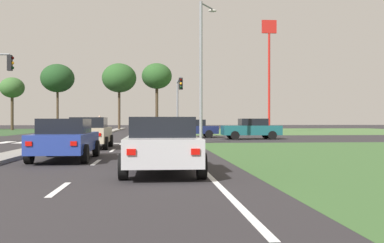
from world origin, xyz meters
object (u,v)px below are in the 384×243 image
object	(u,v)px
car_teal_fourth	(251,129)
car_navy_third	(191,128)
car_silver_second	(162,144)
treeline_second	(12,88)
street_lamp_second	(202,64)
treeline_third	(58,78)
car_beige_sixth	(89,132)
treeline_fourth	(157,77)
car_blue_fifth	(66,139)
fastfood_pole_sign	(269,52)
treeline_fifth	(119,78)
traffic_signal_far_right	(179,95)
car_grey_near	(90,125)
pedestrian_at_median	(100,123)

from	to	relation	value
car_teal_fourth	car_navy_third	bearing A→B (deg)	49.55
car_silver_second	car_teal_fourth	size ratio (longest dim) A/B	1.01
car_teal_fourth	treeline_second	distance (m)	44.25
car_silver_second	car_navy_third	xyz separation A→B (m)	(2.83, 25.04, -0.01)
car_silver_second	street_lamp_second	xyz separation A→B (m)	(2.83, 16.22, 4.20)
car_teal_fourth	treeline_third	distance (m)	41.24
car_beige_sixth	treeline_second	xyz separation A→B (m)	(-17.25, 44.26, 5.29)
car_beige_sixth	treeline_fourth	world-z (taller)	treeline_fourth
car_navy_third	street_lamp_second	size ratio (longest dim) A/B	0.51
car_blue_fifth	treeline_fourth	size ratio (longest dim) A/B	0.47
car_teal_fourth	treeline_fourth	xyz separation A→B (m)	(-6.91, 34.20, 7.17)
fastfood_pole_sign	treeline_third	bearing A→B (deg)	154.35
car_silver_second	fastfood_pole_sign	world-z (taller)	fastfood_pole_sign
car_beige_sixth	street_lamp_second	world-z (taller)	street_lamp_second
car_navy_third	car_teal_fourth	distance (m)	5.64
treeline_fifth	car_navy_third	bearing A→B (deg)	-74.49
traffic_signal_far_right	fastfood_pole_sign	size ratio (longest dim) A/B	0.41
car_navy_third	car_grey_near	bearing A→B (deg)	29.50
traffic_signal_far_right	treeline_fourth	xyz separation A→B (m)	(-1.74, 28.23, 4.34)
treeline_second	treeline_fifth	size ratio (longest dim) A/B	0.79
car_beige_sixth	car_grey_near	bearing A→B (deg)	97.90
traffic_signal_far_right	fastfood_pole_sign	xyz separation A→B (m)	(11.93, 14.98, 6.20)
car_silver_second	treeline_second	distance (m)	59.35
car_grey_near	car_navy_third	world-z (taller)	car_grey_near
car_silver_second	traffic_signal_far_right	world-z (taller)	traffic_signal_far_right
car_silver_second	traffic_signal_far_right	xyz separation A→B (m)	(1.95, 27.35, 2.85)
car_blue_fifth	traffic_signal_far_right	size ratio (longest dim) A/B	0.83
car_navy_third	treeline_fourth	bearing A→B (deg)	4.90
treeline_second	car_blue_fifth	bearing A→B (deg)	-71.23
fastfood_pole_sign	treeline_fourth	size ratio (longest dim) A/B	1.38
treeline_fourth	pedestrian_at_median	bearing A→B (deg)	-103.39
car_grey_near	traffic_signal_far_right	size ratio (longest dim) A/B	0.78
car_navy_third	car_teal_fourth	world-z (taller)	car_teal_fourth
car_navy_third	treeline_fifth	bearing A→B (deg)	15.51
car_silver_second	car_navy_third	size ratio (longest dim) A/B	0.98
fastfood_pole_sign	car_beige_sixth	bearing A→B (deg)	-119.06
car_navy_third	pedestrian_at_median	distance (m)	10.74
car_blue_fifth	fastfood_pole_sign	bearing A→B (deg)	65.62
car_grey_near	car_navy_third	distance (m)	22.18
street_lamp_second	fastfood_pole_sign	world-z (taller)	fastfood_pole_sign
street_lamp_second	pedestrian_at_median	distance (m)	18.12
car_teal_fourth	treeline_fifth	distance (m)	35.67
street_lamp_second	treeline_fourth	size ratio (longest dim) A/B	0.90
car_blue_fifth	treeline_fifth	world-z (taller)	treeline_fifth
fastfood_pole_sign	treeline_fifth	size ratio (longest dim) A/B	1.41
fastfood_pole_sign	treeline_third	distance (m)	31.43
street_lamp_second	treeline_fourth	distance (m)	39.56
car_blue_fifth	traffic_signal_far_right	world-z (taller)	traffic_signal_far_right
pedestrian_at_median	car_teal_fourth	bearing A→B (deg)	78.10
car_navy_third	treeline_third	distance (m)	36.00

